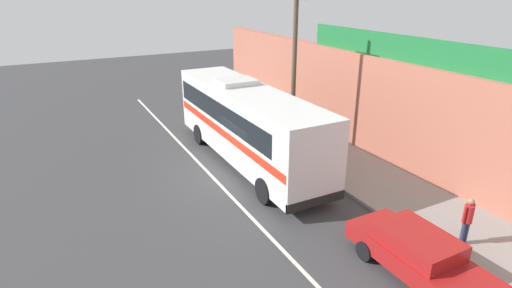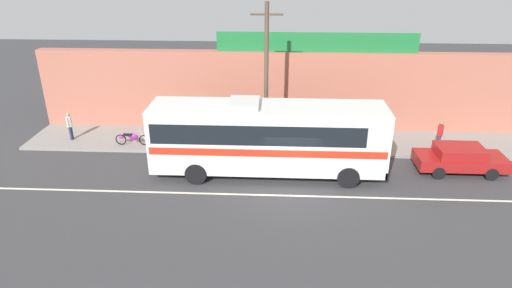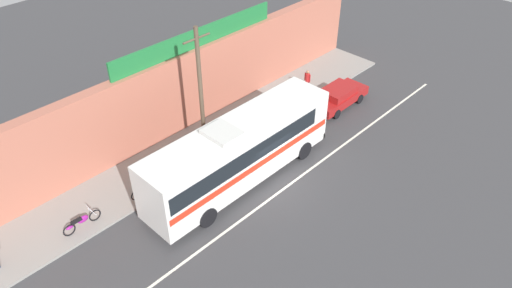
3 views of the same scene
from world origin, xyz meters
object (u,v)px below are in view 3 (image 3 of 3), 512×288
(motorcycle_orange, at_px, (81,221))
(motorcycle_purple, at_px, (147,187))
(parked_car, at_px, (338,96))
(pedestrian_by_curb, at_px, (307,80))
(intercity_bus, at_px, (239,150))
(utility_pole, at_px, (201,96))

(motorcycle_orange, xyz_separation_m, motorcycle_purple, (3.53, -0.23, 0.00))
(parked_car, distance_m, pedestrian_by_curb, 2.45)
(intercity_bus, distance_m, motorcycle_purple, 5.03)
(utility_pole, distance_m, pedestrian_by_curb, 9.96)
(parked_car, bearing_deg, utility_pole, 168.97)
(utility_pole, xyz_separation_m, pedestrian_by_curb, (9.45, 0.52, -3.09))
(intercity_bus, relative_size, motorcycle_purple, 5.74)
(pedestrian_by_curb, bearing_deg, parked_car, -84.07)
(motorcycle_purple, bearing_deg, utility_pole, 0.05)
(utility_pole, height_order, motorcycle_purple, utility_pole)
(motorcycle_purple, relative_size, pedestrian_by_curb, 1.19)
(motorcycle_orange, distance_m, pedestrian_by_curb, 16.96)
(pedestrian_by_curb, bearing_deg, utility_pole, -176.85)
(utility_pole, bearing_deg, motorcycle_purple, -179.95)
(parked_car, relative_size, pedestrian_by_curb, 2.64)
(utility_pole, bearing_deg, pedestrian_by_curb, 3.15)
(motorcycle_orange, height_order, pedestrian_by_curb, pedestrian_by_curb)
(motorcycle_orange, relative_size, motorcycle_purple, 1.00)
(parked_car, distance_m, motorcycle_orange, 17.33)
(intercity_bus, height_order, pedestrian_by_curb, intercity_bus)
(intercity_bus, bearing_deg, motorcycle_orange, 159.70)
(motorcycle_purple, bearing_deg, intercity_bus, -32.42)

